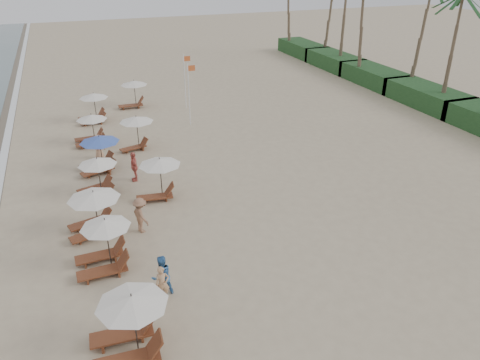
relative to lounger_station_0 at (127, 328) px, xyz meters
name	(u,v)px	position (x,y,z in m)	size (l,w,h in m)	color
ground	(255,251)	(6.09, 3.83, -1.10)	(160.00, 160.00, 0.00)	tan
shrub_hedge	(427,96)	(28.09, 18.33, -0.30)	(3.20, 53.00, 1.60)	#193D1C
lounger_station_0	(127,328)	(0.00, 0.00, 0.00)	(2.77, 2.35, 2.32)	brown
lounger_station_1	(102,247)	(-0.27, 4.98, -0.06)	(2.53, 2.06, 2.32)	brown
lounger_station_2	(91,212)	(-0.42, 7.98, 0.04)	(2.69, 2.43, 2.13)	brown
lounger_station_3	(95,177)	(0.11, 11.72, -0.01)	(2.39, 2.13, 2.15)	brown
lounger_station_4	(97,154)	(0.52, 14.91, 0.02)	(2.66, 2.38, 2.18)	brown
lounger_station_5	(90,130)	(0.45, 19.56, -0.07)	(2.42, 2.06, 2.08)	brown
lounger_station_6	(92,108)	(1.01, 24.16, 0.02)	(2.53, 2.17, 2.26)	brown
inland_station_0	(157,175)	(3.17, 10.19, 0.29)	(2.68, 2.24, 2.22)	brown
inland_station_1	(135,128)	(3.22, 17.50, 0.39)	(2.55, 2.24, 2.22)	brown
inland_station_2	(132,92)	(4.52, 26.81, 0.24)	(2.75, 2.24, 2.22)	brown
beachgoer_near	(162,284)	(1.63, 2.18, -0.35)	(0.54, 0.36, 1.49)	tan
beachgoer_mid_a	(162,276)	(1.67, 2.47, -0.23)	(0.85, 0.66, 1.75)	teal
beachgoer_mid_b	(141,215)	(1.72, 7.25, -0.21)	(1.14, 0.66, 1.77)	#906449
beachgoer_far_a	(134,166)	(2.33, 12.83, -0.22)	(1.03, 0.43, 1.76)	#C85C50
beachgoer_far_b	(99,147)	(0.75, 16.76, -0.29)	(0.79, 0.51, 1.61)	tan
flag_pole_near	(189,91)	(7.89, 20.87, 1.51)	(0.60, 0.08, 4.71)	silver
flag_pole_far	(185,79)	(8.69, 25.10, 1.40)	(0.59, 0.08, 4.51)	silver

